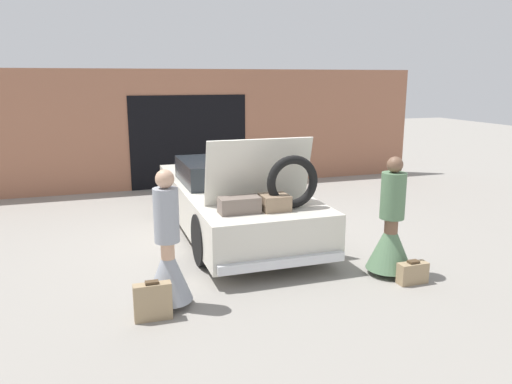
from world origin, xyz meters
name	(u,v)px	position (x,y,z in m)	size (l,w,h in m)	color
ground_plane	(233,231)	(0.00, 0.00, 0.00)	(40.00, 40.00, 0.00)	gray
garage_wall_back	(188,129)	(0.00, 3.87, 1.39)	(12.00, 0.14, 2.80)	#9E664C
car	(233,199)	(0.00, -0.01, 0.58)	(1.86, 4.76, 1.78)	silver
person_left	(168,258)	(-1.49, -2.57, 0.58)	(0.54, 0.54, 1.62)	tan
person_right	(391,233)	(1.49, -2.52, 0.57)	(0.62, 0.62, 1.61)	brown
suitcase_beside_left_person	(153,301)	(-1.71, -2.86, 0.21)	(0.41, 0.14, 0.45)	#9E8460
suitcase_beside_right_person	(413,273)	(1.59, -2.91, 0.14)	(0.40, 0.16, 0.31)	#9E8460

